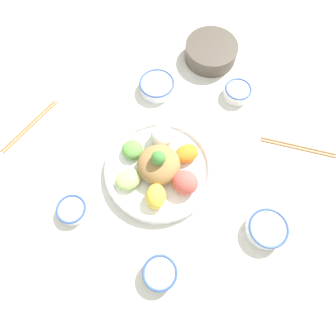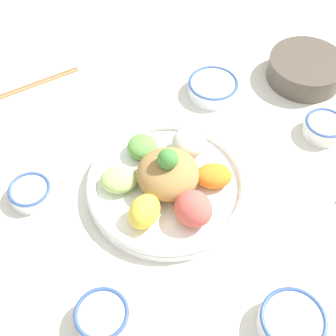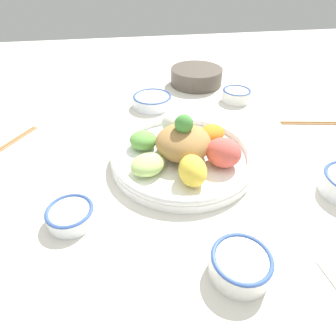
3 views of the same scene
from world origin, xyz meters
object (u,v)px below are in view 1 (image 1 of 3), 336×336
salad_platter (159,168)px  rice_bowl_plain (157,86)px  sauce_bowl_dark (72,210)px  side_serving_bowl (211,51)px  chopsticks_pair_near (299,147)px  serving_spoon_main (213,313)px  sauce_bowl_red (267,229)px  rice_bowl_blue (237,92)px  sauce_bowl_far (160,273)px  chopsticks_pair_far (29,126)px

salad_platter → rice_bowl_plain: bearing=6.6°
sauce_bowl_dark → side_serving_bowl: side_serving_bowl is taller
salad_platter → chopsticks_pair_near: 0.45m
serving_spoon_main → chopsticks_pair_near: bearing=-32.1°
sauce_bowl_red → rice_bowl_plain: sauce_bowl_red is taller
rice_bowl_blue → rice_bowl_plain: 0.27m
sauce_bowl_dark → sauce_bowl_far: sauce_bowl_far is taller
rice_bowl_blue → rice_bowl_plain: size_ratio=0.75×
rice_bowl_plain → side_serving_bowl: 0.24m
side_serving_bowl → salad_platter: bearing=162.5°
rice_bowl_plain → sauce_bowl_red: bearing=-142.6°
side_serving_bowl → chopsticks_pair_near: size_ratio=0.78×
serving_spoon_main → sauce_bowl_dark: bearing=56.0°
sauce_bowl_far → chopsticks_pair_far: 0.62m
side_serving_bowl → chopsticks_pair_near: (-0.34, -0.29, -0.03)m
salad_platter → sauce_bowl_red: bearing=-116.2°
chopsticks_pair_near → serving_spoon_main: 0.55m
rice_bowl_blue → sauce_bowl_dark: (-0.44, 0.47, -0.00)m
rice_bowl_blue → serving_spoon_main: 0.68m
sauce_bowl_red → chopsticks_pair_far: bearing=69.8°
sauce_bowl_dark → chopsticks_pair_near: 0.71m
salad_platter → chopsticks_pair_far: 0.45m
salad_platter → sauce_bowl_dark: (-0.14, 0.23, -0.01)m
chopsticks_pair_far → rice_bowl_plain: bearing=146.3°
rice_bowl_plain → chopsticks_pair_near: (-0.18, -0.47, -0.02)m
sauce_bowl_dark → side_serving_bowl: 0.71m
rice_bowl_plain → sauce_bowl_far: bearing=-173.7°
salad_platter → side_serving_bowl: (0.45, -0.14, 0.00)m
rice_bowl_blue → side_serving_bowl: side_serving_bowl is taller
sauce_bowl_far → side_serving_bowl: (0.74, -0.11, 0.01)m
sauce_bowl_dark → chopsticks_pair_near: sauce_bowl_dark is taller
serving_spoon_main → sauce_bowl_far: bearing=54.9°
sauce_bowl_dark → sauce_bowl_red: bearing=-91.1°
chopsticks_pair_near → salad_platter: bearing=24.9°
chopsticks_pair_near → rice_bowl_plain: bearing=-11.6°
chopsticks_pair_near → serving_spoon_main: chopsticks_pair_near is taller
sauce_bowl_dark → chopsticks_pair_near: (0.26, -0.67, -0.01)m
rice_bowl_blue → sauce_bowl_far: bearing=160.7°
rice_bowl_blue → chopsticks_pair_far: size_ratio=0.43×
sauce_bowl_dark → chopsticks_pair_far: (0.27, 0.20, -0.01)m
chopsticks_pair_near → sauce_bowl_red: bearing=76.3°
salad_platter → rice_bowl_plain: salad_platter is taller
chopsticks_pair_near → chopsticks_pair_far: (0.01, 0.87, 0.00)m
sauce_bowl_red → side_serving_bowl: side_serving_bowl is taller
rice_bowl_plain → sauce_bowl_dark: bearing=155.8°
side_serving_bowl → rice_bowl_plain: bearing=131.0°
chopsticks_pair_near → serving_spoon_main: (-0.49, 0.26, -0.00)m
side_serving_bowl → serving_spoon_main: size_ratio=1.41×
sauce_bowl_far → rice_bowl_blue: bearing=-19.3°
sauce_bowl_far → side_serving_bowl: size_ratio=0.51×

